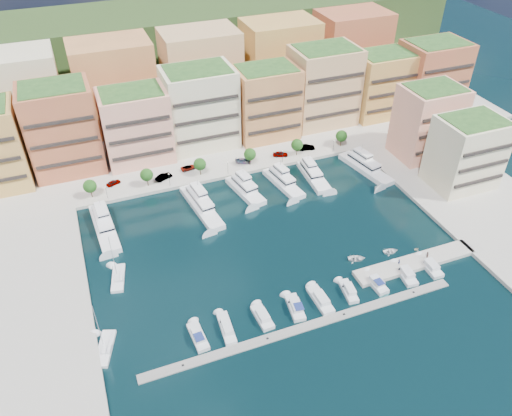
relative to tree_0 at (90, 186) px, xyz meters
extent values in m
plane|color=black|center=(40.00, -33.50, -4.74)|extent=(400.00, 400.00, 0.00)
cube|color=#9E998E|center=(40.00, 28.50, -4.74)|extent=(220.00, 64.00, 2.00)
cube|color=#9E998E|center=(102.00, -41.50, -4.74)|extent=(34.00, 76.00, 2.00)
cube|color=#9E998E|center=(-22.00, -41.50, -4.74)|extent=(34.00, 76.00, 2.00)
cube|color=#203214|center=(40.00, 76.50, -4.74)|extent=(240.00, 40.00, 58.00)
cube|color=gray|center=(37.00, -63.50, -4.74)|extent=(72.00, 2.20, 0.35)
cube|color=#9E998E|center=(70.00, -55.50, -4.74)|extent=(32.00, 5.00, 2.00)
cube|color=#B2553B|center=(-4.00, 18.50, 9.26)|extent=(20.00, 16.00, 26.00)
cube|color=black|center=(-4.00, 10.25, 9.26)|extent=(18.40, 0.50, 0.90)
cube|color=#254D1E|center=(-4.00, 18.50, 22.66)|extent=(17.60, 14.08, 0.80)
cube|color=#F3A287|center=(17.00, 16.50, 7.26)|extent=(20.00, 15.00, 22.00)
cube|color=black|center=(17.00, 8.75, 7.26)|extent=(18.40, 0.50, 0.90)
cube|color=#254D1E|center=(17.00, 16.50, 18.66)|extent=(17.60, 13.20, 0.80)
cube|color=beige|center=(38.00, 18.50, 8.76)|extent=(22.00, 16.00, 25.00)
cube|color=black|center=(38.00, 10.25, 8.76)|extent=(20.24, 0.50, 0.90)
cube|color=#254D1E|center=(38.00, 18.50, 21.66)|extent=(19.36, 14.08, 0.80)
cube|color=#E09754|center=(60.00, 16.50, 7.76)|extent=(20.00, 15.00, 23.00)
cube|color=black|center=(60.00, 8.75, 7.76)|extent=(18.40, 0.50, 0.90)
cube|color=#254D1E|center=(60.00, 16.50, 19.66)|extent=(17.60, 13.20, 0.80)
cube|color=tan|center=(82.00, 18.50, 9.26)|extent=(22.00, 16.00, 26.00)
cube|color=black|center=(82.00, 10.25, 9.26)|extent=(20.24, 0.50, 0.90)
cube|color=#254D1E|center=(82.00, 18.50, 22.66)|extent=(19.36, 14.08, 0.80)
cube|color=gold|center=(104.00, 16.50, 7.26)|extent=(20.00, 15.00, 22.00)
cube|color=black|center=(104.00, 8.75, 7.26)|extent=(18.40, 0.50, 0.90)
cube|color=#254D1E|center=(104.00, 16.50, 18.66)|extent=(17.60, 13.20, 0.80)
cube|color=#B2553B|center=(124.00, 14.50, 8.26)|extent=(22.00, 16.00, 24.00)
cube|color=black|center=(124.00, 6.25, 8.26)|extent=(20.24, 0.50, 0.90)
cube|color=#254D1E|center=(124.00, 14.50, 20.66)|extent=(19.36, 14.08, 0.80)
cube|color=#F3A287|center=(102.00, -13.50, 7.26)|extent=(18.00, 14.00, 22.00)
cube|color=black|center=(102.00, -20.75, 7.26)|extent=(16.56, 0.50, 0.90)
cube|color=#254D1E|center=(102.00, -13.50, 18.66)|extent=(15.84, 12.32, 0.80)
cube|color=beige|center=(102.00, -31.50, 6.26)|extent=(18.00, 14.00, 20.00)
cube|color=black|center=(102.00, -38.75, 6.26)|extent=(16.56, 0.50, 0.90)
cube|color=#254D1E|center=(102.00, -31.50, 16.66)|extent=(15.84, 12.32, 0.80)
cube|color=beige|center=(-15.00, 40.50, 11.26)|extent=(26.00, 18.00, 30.00)
cube|color=#E09754|center=(15.00, 40.50, 11.26)|extent=(26.00, 18.00, 30.00)
cube|color=tan|center=(45.00, 40.50, 11.26)|extent=(26.00, 18.00, 30.00)
cube|color=gold|center=(75.00, 40.50, 11.26)|extent=(26.00, 18.00, 30.00)
cube|color=#B2553B|center=(105.00, 40.50, 11.26)|extent=(26.00, 18.00, 30.00)
cylinder|color=#473323|center=(0.00, 0.00, -2.24)|extent=(0.24, 0.24, 3.00)
sphere|color=#1A4213|center=(0.00, 0.00, 0.01)|extent=(3.80, 3.80, 3.80)
cylinder|color=#473323|center=(16.00, 0.00, -2.24)|extent=(0.24, 0.24, 3.00)
sphere|color=#1A4213|center=(16.00, 0.00, 0.01)|extent=(3.80, 3.80, 3.80)
cylinder|color=#473323|center=(32.00, 0.00, -2.24)|extent=(0.24, 0.24, 3.00)
sphere|color=#1A4213|center=(32.00, 0.00, 0.01)|extent=(3.80, 3.80, 3.80)
cylinder|color=#473323|center=(48.00, 0.00, -2.24)|extent=(0.24, 0.24, 3.00)
sphere|color=#1A4213|center=(48.00, 0.00, 0.01)|extent=(3.80, 3.80, 3.80)
cylinder|color=#473323|center=(64.00, 0.00, -2.24)|extent=(0.24, 0.24, 3.00)
sphere|color=#1A4213|center=(64.00, 0.00, 0.01)|extent=(3.80, 3.80, 3.80)
cylinder|color=#473323|center=(80.00, 0.00, -2.24)|extent=(0.24, 0.24, 3.00)
sphere|color=#1A4213|center=(80.00, 0.00, 0.01)|extent=(3.80, 3.80, 3.80)
cylinder|color=black|center=(4.00, -2.30, -1.74)|extent=(0.10, 0.10, 4.00)
sphere|color=#FFF2CC|center=(4.00, -2.30, 0.31)|extent=(0.30, 0.30, 0.30)
cylinder|color=black|center=(22.00, -2.30, -1.74)|extent=(0.10, 0.10, 4.00)
sphere|color=#FFF2CC|center=(22.00, -2.30, 0.31)|extent=(0.30, 0.30, 0.30)
cylinder|color=black|center=(40.00, -2.30, -1.74)|extent=(0.10, 0.10, 4.00)
sphere|color=#FFF2CC|center=(40.00, -2.30, 0.31)|extent=(0.30, 0.30, 0.30)
cylinder|color=black|center=(58.00, -2.30, -1.74)|extent=(0.10, 0.10, 4.00)
sphere|color=#FFF2CC|center=(58.00, -2.30, 0.31)|extent=(0.30, 0.30, 0.30)
cylinder|color=black|center=(76.00, -2.30, -1.74)|extent=(0.10, 0.10, 4.00)
sphere|color=#FFF2CC|center=(76.00, -2.30, 0.31)|extent=(0.30, 0.30, 0.30)
cube|color=white|center=(1.36, -15.09, -4.39)|extent=(5.90, 21.42, 2.30)
cube|color=white|center=(1.36, -12.97, -2.34)|extent=(4.51, 11.85, 1.80)
cube|color=black|center=(1.36, -12.97, -2.34)|extent=(4.58, 11.92, 0.55)
cube|color=white|center=(1.36, -11.28, -0.74)|extent=(3.18, 6.51, 1.40)
cylinder|color=#B2B2B7|center=(1.36, -10.01, 0.86)|extent=(0.14, 0.14, 1.80)
cube|color=white|center=(27.76, -15.54, -4.39)|extent=(7.20, 22.47, 2.30)
cube|color=white|center=(27.76, -13.33, -2.34)|extent=(5.14, 12.51, 1.80)
cube|color=black|center=(27.76, -13.33, -2.34)|extent=(5.21, 12.58, 0.55)
cube|color=white|center=(27.76, -11.57, -0.74)|extent=(3.47, 6.91, 1.40)
cylinder|color=#B2B2B7|center=(27.76, -10.24, 0.86)|extent=(0.14, 0.14, 1.80)
cube|color=white|center=(41.85, -12.54, -4.39)|extent=(7.47, 16.64, 2.30)
cube|color=white|center=(41.85, -10.93, -2.34)|extent=(5.32, 9.38, 1.80)
cube|color=black|center=(41.85, -10.93, -2.34)|extent=(5.39, 9.45, 0.55)
cube|color=white|center=(41.85, -9.64, -0.74)|extent=(3.59, 5.25, 1.40)
cylinder|color=#B2B2B7|center=(41.85, -8.68, 0.86)|extent=(0.14, 0.14, 1.80)
cube|color=white|center=(53.68, -13.09, -4.39)|extent=(7.03, 17.65, 2.30)
cube|color=white|center=(53.68, -11.37, -2.34)|extent=(5.01, 9.89, 1.80)
cube|color=black|center=(53.68, -11.37, -2.34)|extent=(5.07, 9.96, 0.55)
cube|color=white|center=(53.68, -10.00, -0.74)|extent=(3.38, 5.50, 1.40)
cylinder|color=#B2B2B7|center=(53.68, -8.97, 0.86)|extent=(0.14, 0.14, 1.80)
cube|color=black|center=(53.68, -13.09, -4.84)|extent=(7.08, 17.71, 0.35)
cube|color=white|center=(63.74, -13.02, -4.39)|extent=(5.61, 17.30, 2.30)
cube|color=white|center=(63.74, -11.32, -2.34)|extent=(4.30, 9.59, 1.80)
cube|color=black|center=(63.74, -11.32, -2.34)|extent=(4.37, 9.66, 0.55)
cube|color=white|center=(63.74, -9.95, -0.74)|extent=(3.03, 5.28, 1.40)
cylinder|color=#B2B2B7|center=(63.74, -8.93, 0.86)|extent=(0.14, 0.14, 1.80)
cube|color=white|center=(80.75, -14.80, -4.39)|extent=(8.57, 21.10, 2.30)
cube|color=white|center=(80.75, -12.74, -2.34)|extent=(5.94, 11.85, 1.80)
cube|color=black|center=(80.75, -12.74, -2.34)|extent=(6.01, 11.92, 0.55)
cube|color=white|center=(80.75, -11.09, -0.74)|extent=(3.93, 6.60, 1.40)
cylinder|color=#B2B2B7|center=(80.75, -9.85, 0.86)|extent=(0.14, 0.14, 1.80)
cube|color=silver|center=(14.67, -58.00, -4.49)|extent=(3.09, 7.81, 1.40)
cube|color=silver|center=(14.67, -58.38, -3.19)|extent=(2.27, 3.80, 1.10)
cube|color=black|center=(14.67, -56.85, -3.44)|extent=(1.89, 0.22, 0.55)
cube|color=navy|center=(14.67, -59.38, -2.59)|extent=(1.97, 2.41, 0.12)
cube|color=silver|center=(20.88, -58.00, -4.49)|extent=(2.96, 8.78, 1.40)
cube|color=silver|center=(20.88, -58.43, -3.19)|extent=(2.14, 4.26, 1.10)
cube|color=black|center=(20.88, -56.70, -3.44)|extent=(1.74, 0.21, 0.55)
cube|color=silver|center=(29.06, -58.00, -4.49)|extent=(3.07, 7.25, 1.40)
cube|color=silver|center=(29.06, -58.36, -3.19)|extent=(2.28, 3.53, 1.10)
cube|color=black|center=(29.06, -56.93, -3.44)|extent=(1.94, 0.20, 0.55)
cube|color=silver|center=(36.81, -58.00, -4.49)|extent=(3.68, 7.89, 1.40)
cube|color=silver|center=(36.81, -58.38, -3.19)|extent=(2.58, 3.89, 1.10)
cube|color=black|center=(36.81, -56.86, -3.44)|extent=(1.97, 0.35, 0.55)
cube|color=navy|center=(36.81, -59.37, -2.59)|extent=(2.19, 2.51, 0.12)
cube|color=silver|center=(43.03, -58.00, -4.49)|extent=(3.00, 8.69, 1.40)
cube|color=silver|center=(43.03, -58.43, -3.19)|extent=(2.29, 4.19, 1.10)
cube|color=black|center=(43.03, -56.71, -3.44)|extent=(2.04, 0.14, 0.55)
cube|color=silver|center=(50.20, -58.00, -4.49)|extent=(3.33, 7.37, 1.40)
cube|color=silver|center=(50.20, -58.36, -3.19)|extent=(2.31, 3.63, 1.10)
cube|color=black|center=(50.20, -56.93, -3.44)|extent=(1.72, 0.33, 0.55)
cube|color=silver|center=(57.37, -58.00, -4.49)|extent=(3.06, 7.29, 1.40)
cube|color=silver|center=(57.37, -58.36, -3.19)|extent=(2.26, 3.55, 1.10)
cube|color=black|center=(57.37, -56.93, -3.44)|extent=(1.90, 0.22, 0.55)
cube|color=navy|center=(57.37, -59.29, -2.59)|extent=(1.97, 2.25, 0.12)
cube|color=silver|center=(65.54, -58.00, -4.49)|extent=(3.76, 8.05, 1.40)
cube|color=silver|center=(65.54, -58.39, -3.19)|extent=(2.65, 3.97, 1.10)
cube|color=black|center=(65.54, -56.84, -3.44)|extent=(2.04, 0.35, 0.55)
cube|color=silver|center=(72.52, -58.00, -4.49)|extent=(3.09, 7.74, 1.40)
cube|color=silver|center=(72.52, -58.38, -3.19)|extent=(2.33, 3.74, 1.10)
cube|color=black|center=(72.52, -56.85, -3.44)|extent=(2.05, 0.17, 0.55)
cube|color=white|center=(1.86, -34.70, -4.54)|extent=(4.63, 9.40, 1.20)
cube|color=white|center=(1.86, -35.61, -3.64)|extent=(2.12, 2.55, 0.60)
cylinder|color=#B2B2B7|center=(1.86, -34.25, 2.06)|extent=(0.14, 0.14, 12.00)
cylinder|color=#B2B2B7|center=(1.86, -36.06, -2.94)|extent=(0.95, 3.98, 0.10)
cube|color=white|center=(-3.74, -54.01, -4.54)|extent=(5.64, 9.36, 1.20)
cube|color=white|center=(-3.74, -54.91, -3.64)|extent=(2.33, 2.67, 0.60)
cylinder|color=#B2B2B7|center=(-3.74, -53.57, 2.06)|extent=(0.14, 0.14, 12.00)
cylinder|color=#B2B2B7|center=(-3.74, -55.35, -2.94)|extent=(1.44, 3.82, 0.10)
imported|color=white|center=(66.92, -49.82, -4.35)|extent=(4.16, 3.25, 0.79)
imported|color=#C3B695|center=(73.36, -51.45, -4.36)|extent=(1.60, 1.42, 0.77)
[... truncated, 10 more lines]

